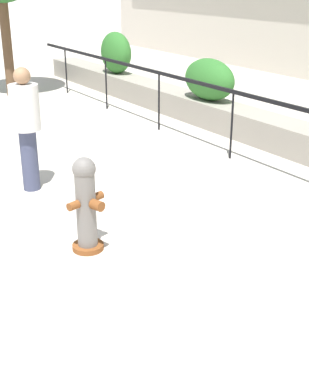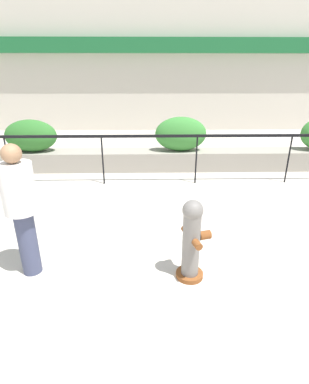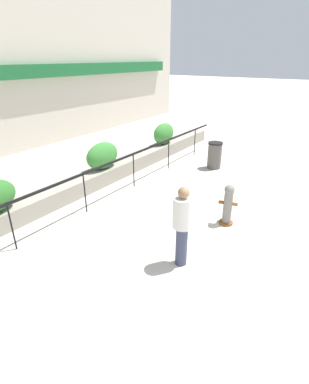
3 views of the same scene
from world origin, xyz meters
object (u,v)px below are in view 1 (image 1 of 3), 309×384
hedge_bush_0 (116,53)px  pedestrian (26,122)px  hedge_bush_1 (209,79)px  fire_hydrant (86,204)px

hedge_bush_0 → pedestrian: size_ratio=0.63×
hedge_bush_1 → pedestrian: bearing=-71.6°
hedge_bush_1 → pedestrian: (1.46, -4.39, 0.08)m
hedge_bush_1 → fire_hydrant: hedge_bush_1 is taller
fire_hydrant → pedestrian: (-2.08, 0.15, 0.44)m
fire_hydrant → pedestrian: pedestrian is taller
hedge_bush_0 → hedge_bush_1: bearing=0.0°
hedge_bush_1 → fire_hydrant: 5.77m
hedge_bush_1 → fire_hydrant: size_ratio=1.23×
hedge_bush_1 → pedestrian: size_ratio=0.77×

